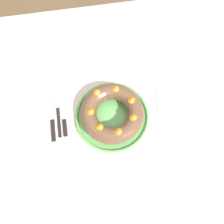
{
  "coord_description": "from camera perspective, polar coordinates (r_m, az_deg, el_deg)",
  "views": [
    {
      "loc": [
        -0.04,
        -0.28,
        1.67
      ],
      "look_at": [
        0.01,
        0.0,
        0.82
      ],
      "focal_mm": 35.0,
      "sensor_mm": 36.0,
      "label": 1
    }
  ],
  "objects": [
    {
      "name": "ground_plane",
      "position": [
        1.69,
        -0.3,
        -9.19
      ],
      "size": [
        8.0,
        8.0,
        0.0
      ],
      "primitive_type": "plane",
      "color": "brown"
    },
    {
      "name": "dining_table",
      "position": [
        1.02,
        -0.5,
        -2.67
      ],
      "size": [
        1.5,
        1.24,
        0.76
      ],
      "color": "beige",
      "rests_on": "ground_plane"
    },
    {
      "name": "serving_dish",
      "position": [
        0.94,
        0.0,
        -0.88
      ],
      "size": [
        0.32,
        0.32,
        0.02
      ],
      "color": "#6BB760",
      "rests_on": "dining_table"
    },
    {
      "name": "bundt_cake",
      "position": [
        0.9,
        0.0,
        0.02
      ],
      "size": [
        0.26,
        0.26,
        0.08
      ],
      "color": "brown",
      "rests_on": "serving_dish"
    },
    {
      "name": "fork",
      "position": [
        0.98,
        -13.86,
        -0.38
      ],
      "size": [
        0.02,
        0.19,
        0.01
      ],
      "rotation": [
        0.0,
        0.0,
        0.06
      ],
      "color": "black",
      "rests_on": "dining_table"
    },
    {
      "name": "serving_knife",
      "position": [
        0.97,
        -15.29,
        -2.21
      ],
      "size": [
        0.02,
        0.21,
        0.01
      ],
      "rotation": [
        0.0,
        0.0,
        0.06
      ],
      "color": "black",
      "rests_on": "dining_table"
    },
    {
      "name": "cake_knife",
      "position": [
        0.96,
        -12.35,
        -2.1
      ],
      "size": [
        0.02,
        0.17,
        0.01
      ],
      "rotation": [
        0.0,
        0.0,
        0.09
      ],
      "color": "black",
      "rests_on": "dining_table"
    },
    {
      "name": "napkin",
      "position": [
        1.01,
        16.03,
        2.6
      ],
      "size": [
        0.18,
        0.14,
        0.0
      ],
      "primitive_type": "cube",
      "rotation": [
        0.0,
        0.0,
        -0.15
      ],
      "color": "#B2D1B7",
      "rests_on": "dining_table"
    }
  ]
}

